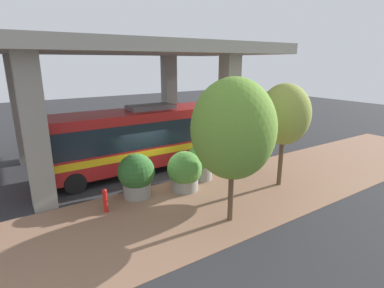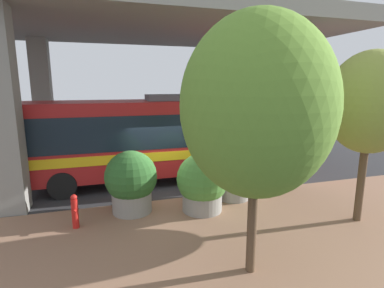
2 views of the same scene
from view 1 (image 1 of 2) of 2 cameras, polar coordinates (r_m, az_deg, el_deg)
The scene contains 10 objects.
ground_plane at distance 15.18m, azimuth -6.84°, elevation -7.77°, with size 80.00×80.00×0.00m, color #2D2D30.
sidewalk_strip at distance 12.81m, azimuth -0.69°, elevation -12.24°, with size 6.00×40.00×0.02m.
overpass at distance 17.65m, azimuth -13.53°, elevation 15.44°, with size 9.40×17.95×6.97m.
bus at distance 16.65m, azimuth -10.77°, elevation 1.34°, with size 2.71×10.17×3.65m.
fire_hydrant at distance 12.85m, azimuth -16.19°, elevation -10.28°, with size 0.39×0.19×1.02m.
planter_front at distance 15.50m, azimuth 1.69°, elevation -3.37°, with size 1.41×1.41×1.88m.
planter_middle at distance 13.73m, azimuth -10.54°, elevation -5.89°, with size 1.66×1.66×2.02m.
planter_back at distance 14.22m, azimuth -1.41°, elevation -5.23°, with size 1.66×1.66×1.91m.
street_tree_near at distance 14.78m, azimuth 17.19°, elevation 5.37°, with size 2.42×2.42×5.01m.
street_tree_far at distance 10.81m, azimuth 7.87°, elevation 2.82°, with size 3.08×3.08×5.48m.
Camera 1 is at (-12.57, 6.07, 5.98)m, focal length 28.00 mm.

